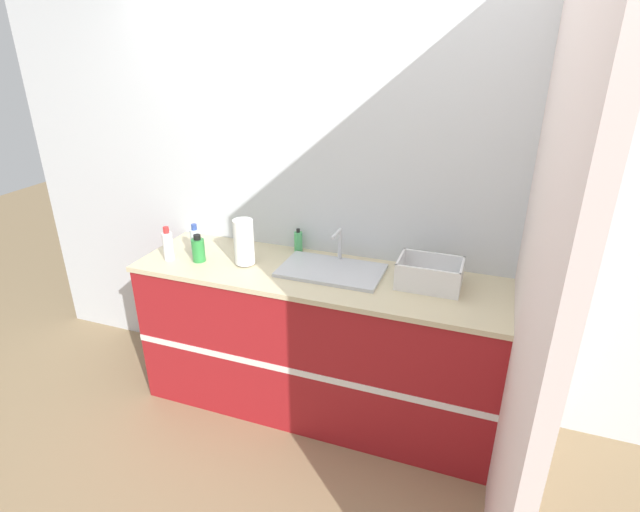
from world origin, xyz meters
TOP-DOWN VIEW (x-y plane):
  - ground_plane at (0.00, 0.00)m, footprint 12.00×12.00m
  - wall_back at (0.00, 0.63)m, footprint 4.52×0.06m
  - wall_right at (1.09, 0.30)m, footprint 0.06×2.60m
  - counter_cabinet at (0.00, 0.30)m, footprint 2.14×0.63m
  - sink at (0.07, 0.34)m, footprint 0.58×0.35m
  - paper_towel_roll at (-0.44, 0.26)m, footprint 0.12×0.12m
  - dish_rack at (0.62, 0.35)m, footprint 0.34×0.23m
  - bottle_white_spray at (-0.90, 0.17)m, footprint 0.06×0.06m
  - bottle_green at (-0.72, 0.21)m, footprint 0.08×0.08m
  - bottle_clear at (-0.79, 0.30)m, footprint 0.06×0.06m
  - soap_dispenser at (-0.21, 0.55)m, footprint 0.05×0.05m

SIDE VIEW (x-z plane):
  - ground_plane at x=0.00m, z-range 0.00..0.00m
  - counter_cabinet at x=0.00m, z-range 0.00..0.94m
  - sink at x=0.07m, z-range 0.85..1.06m
  - dish_rack at x=0.62m, z-range 0.92..1.07m
  - soap_dispenser at x=-0.21m, z-range 0.93..1.08m
  - bottle_green at x=-0.72m, z-range 0.93..1.09m
  - bottle_clear at x=-0.79m, z-range 0.92..1.12m
  - bottle_white_spray at x=-0.90m, z-range 0.92..1.13m
  - paper_towel_roll at x=-0.44m, z-range 0.94..1.21m
  - wall_back at x=0.00m, z-range 0.00..2.60m
  - wall_right at x=1.09m, z-range 0.00..2.60m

